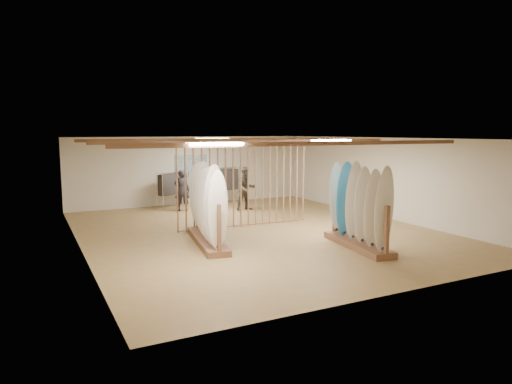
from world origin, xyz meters
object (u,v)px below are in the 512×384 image
clothing_rack_b (223,180)px  rack_right (358,219)px  clothing_rack_a (173,184)px  rack_left (207,216)px  shopper_a (182,188)px  shopper_b (247,186)px

clothing_rack_b → rack_right: bearing=-99.8°
rack_right → clothing_rack_b: (-0.30, 8.34, 0.27)m
clothing_rack_a → rack_left: bearing=-122.7°
rack_right → clothing_rack_a: bearing=115.0°
rack_left → clothing_rack_b: 6.90m
rack_left → clothing_rack_a: size_ratio=2.19×
rack_left → clothing_rack_a: 6.25m
rack_left → rack_right: 3.99m
rack_left → rack_right: size_ratio=1.15×
clothing_rack_b → shopper_a: 2.28m
clothing_rack_a → clothing_rack_b: 2.15m
rack_right → shopper_a: size_ratio=1.52×
rack_left → rack_right: (3.35, -2.16, -0.01)m
clothing_rack_a → shopper_a: size_ratio=0.80×
rack_right → clothing_rack_b: 8.35m
clothing_rack_b → shopper_a: bearing=-167.1°
rack_right → shopper_a: (-2.38, 7.39, 0.16)m
clothing_rack_b → shopper_b: bearing=-95.9°
shopper_a → shopper_b: bearing=-173.7°
rack_left → shopper_b: size_ratio=1.67×
clothing_rack_b → shopper_b: shopper_b is taller
clothing_rack_b → shopper_a: size_ratio=0.86×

